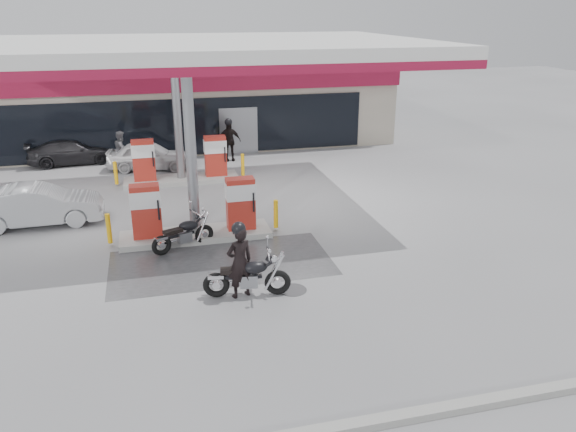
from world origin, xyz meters
name	(u,v)px	position (x,y,z in m)	size (l,w,h in m)	color
ground	(203,265)	(0.00, 0.00, 0.00)	(90.00, 90.00, 0.00)	gray
wet_patch	(222,263)	(0.50, 0.00, 0.00)	(6.00, 3.00, 0.00)	#4C4C4F
drain_cover	(293,290)	(2.00, -2.00, 0.00)	(0.70, 0.70, 0.01)	#38383A
store_building	(168,101)	(0.01, 15.94, 2.01)	(22.00, 8.22, 4.00)	beige
canopy	(178,51)	(0.00, 5.00, 5.27)	(16.00, 10.02, 5.51)	silver
pump_island_near	(195,216)	(0.00, 2.00, 0.71)	(5.14, 1.30, 1.78)	#9E9E99
pump_island_far	(181,165)	(0.00, 8.00, 0.71)	(5.14, 1.30, 1.78)	#9E9E99
main_motorcycle	(248,277)	(0.89, -2.00, 0.48)	(2.13, 0.83, 1.09)	black
biker_main	(240,262)	(0.70, -1.98, 0.90)	(0.66, 0.43, 1.81)	black
parked_motorcycle	(184,235)	(-0.39, 1.22, 0.45)	(1.86, 0.98, 1.01)	black
sedan_white	(149,156)	(-1.19, 10.20, 0.60)	(1.42, 3.54, 1.20)	silver
attendant	(122,149)	(-2.31, 10.80, 0.80)	(0.78, 0.61, 1.61)	#535358
hatchback_silver	(38,205)	(-4.75, 4.34, 0.65)	(1.38, 3.95, 1.30)	#B5B9BD
parked_car_left	(72,152)	(-4.50, 12.00, 0.55)	(1.54, 3.78, 1.10)	black
parked_car_right	(302,131)	(6.69, 14.00, 0.50)	(1.65, 3.57, 0.99)	gray
biker_walking	(229,141)	(2.37, 10.82, 0.91)	(1.07, 0.44, 1.82)	black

